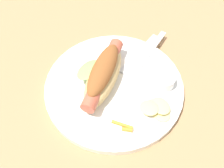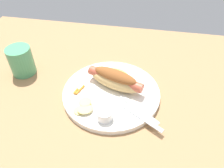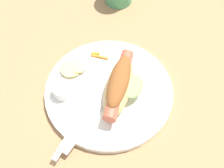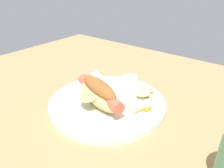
{
  "view_description": "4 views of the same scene",
  "coord_description": "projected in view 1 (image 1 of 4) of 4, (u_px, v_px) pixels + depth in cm",
  "views": [
    {
      "loc": [
        -30.28,
        2.92,
        47.27
      ],
      "look_at": [
        -0.21,
        2.8,
        4.1
      ],
      "focal_mm": 42.5,
      "sensor_mm": 36.0,
      "label": 1
    },
    {
      "loc": [
        9.77,
        -43.48,
        47.78
      ],
      "look_at": [
        1.41,
        2.59,
        4.29
      ],
      "focal_mm": 35.1,
      "sensor_mm": 36.0,
      "label": 2
    },
    {
      "loc": [
        35.26,
        -0.1,
        57.42
      ],
      "look_at": [
        2.85,
        2.84,
        6.34
      ],
      "focal_mm": 46.3,
      "sensor_mm": 36.0,
      "label": 3
    },
    {
      "loc": [
        -28.6,
        38.34,
        30.04
      ],
      "look_at": [
        0.16,
        1.83,
        6.37
      ],
      "focal_mm": 34.75,
      "sensor_mm": 36.0,
      "label": 4
    }
  ],
  "objects": [
    {
      "name": "knife",
      "position": [
        139.0,
        53.0,
        0.6
      ],
      "size": [
        11.86,
        9.69,
        0.36
      ],
      "primitive_type": "cube",
      "rotation": [
        0.0,
        0.0,
        5.62
      ],
      "color": "silver",
      "rests_on": "plate"
    },
    {
      "name": "chips_pile",
      "position": [
        157.0,
        108.0,
        0.51
      ],
      "size": [
        6.34,
        7.41,
        1.58
      ],
      "color": "#DAC776",
      "rests_on": "plate"
    },
    {
      "name": "ground_plane",
      "position": [
        125.0,
        96.0,
        0.57
      ],
      "size": [
        120.0,
        90.0,
        1.8
      ],
      "primitive_type": "cube",
      "color": "#9E754C"
    },
    {
      "name": "hot_dog",
      "position": [
        103.0,
        74.0,
        0.53
      ],
      "size": [
        17.5,
        11.7,
        6.0
      ],
      "rotation": [
        0.0,
        0.0,
        5.95
      ],
      "color": "tan",
      "rests_on": "plate"
    },
    {
      "name": "sauce_ramekin",
      "position": [
        164.0,
        81.0,
        0.54
      ],
      "size": [
        4.29,
        4.29,
        2.78
      ],
      "primitive_type": "cylinder",
      "color": "white",
      "rests_on": "plate"
    },
    {
      "name": "plate",
      "position": [
        114.0,
        87.0,
        0.56
      ],
      "size": [
        29.07,
        29.07,
        1.6
      ],
      "primitive_type": "cylinder",
      "color": "white",
      "rests_on": "ground_plane"
    },
    {
      "name": "carrot_garnish",
      "position": [
        123.0,
        127.0,
        0.5
      ],
      "size": [
        2.59,
        4.11,
        0.78
      ],
      "color": "orange",
      "rests_on": "plate"
    },
    {
      "name": "fork",
      "position": [
        149.0,
        53.0,
        0.6
      ],
      "size": [
        13.24,
        8.91,
        0.4
      ],
      "rotation": [
        0.0,
        0.0,
        5.72
      ],
      "color": "silver",
      "rests_on": "plate"
    }
  ]
}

